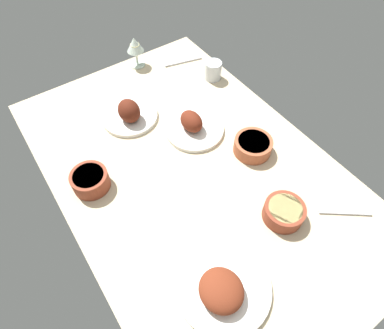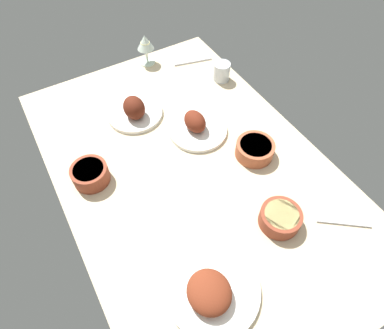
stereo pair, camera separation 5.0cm
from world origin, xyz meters
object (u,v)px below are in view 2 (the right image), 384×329
at_px(plate_far_side, 135,111).
at_px(wine_glass, 145,44).
at_px(plate_center_main, 197,126).
at_px(water_tumbler, 222,72).
at_px(bowl_pasta, 280,218).
at_px(spoon_loose, 193,62).
at_px(plate_near_viewer, 211,290).
at_px(fork_loose, 344,223).
at_px(bowl_potatoes, 90,174).
at_px(bowl_onions, 255,149).

distance_m(plate_far_side, wine_glass, 0.36).
relative_size(plate_center_main, wine_glass, 1.62).
relative_size(wine_glass, water_tumbler, 1.74).
xyz_separation_m(bowl_pasta, wine_glass, (-0.96, 0.00, 0.07)).
bearing_deg(spoon_loose, plate_far_side, 40.29).
bearing_deg(bowl_pasta, plate_center_main, -177.47).
xyz_separation_m(plate_near_viewer, fork_loose, (0.04, 0.48, -0.02)).
bearing_deg(water_tumbler, bowl_potatoes, -71.81).
bearing_deg(plate_center_main, fork_loose, 18.65).
distance_m(wine_glass, spoon_loose, 0.23).
relative_size(plate_far_side, bowl_potatoes, 1.78).
xyz_separation_m(plate_far_side, plate_near_viewer, (0.74, -0.11, -0.01)).
bearing_deg(plate_center_main, spoon_loose, 151.21).
xyz_separation_m(plate_near_viewer, bowl_onions, (-0.34, 0.40, 0.01)).
relative_size(bowl_potatoes, wine_glass, 0.90).
distance_m(plate_far_side, plate_near_viewer, 0.75).
relative_size(plate_far_side, bowl_onions, 1.60).
height_order(bowl_pasta, water_tumbler, water_tumbler).
height_order(fork_loose, spoon_loose, same).
height_order(plate_center_main, bowl_onions, plate_center_main).
relative_size(plate_far_side, wine_glass, 1.60).
bearing_deg(spoon_loose, bowl_potatoes, 45.60).
distance_m(bowl_onions, bowl_potatoes, 0.59).
height_order(plate_center_main, fork_loose, plate_center_main).
xyz_separation_m(plate_center_main, wine_glass, (-0.49, 0.03, 0.07)).
height_order(plate_far_side, water_tumbler, plate_far_side).
bearing_deg(bowl_onions, spoon_loose, 171.39).
relative_size(plate_near_viewer, bowl_pasta, 2.06).
bearing_deg(bowl_pasta, bowl_onions, 159.02).
bearing_deg(water_tumbler, bowl_onions, -17.83).
bearing_deg(spoon_loose, bowl_pasta, 91.41).
bearing_deg(wine_glass, water_tumbler, 39.91).
xyz_separation_m(plate_near_viewer, bowl_pasta, (-0.07, 0.30, 0.01)).
bearing_deg(plate_near_viewer, bowl_onions, 129.80).
xyz_separation_m(plate_far_side, fork_loose, (0.77, 0.37, -0.03)).
bearing_deg(wine_glass, fork_loose, 9.03).
xyz_separation_m(plate_center_main, bowl_onions, (0.21, 0.12, 0.00)).
distance_m(bowl_onions, water_tumbler, 0.44).
bearing_deg(bowl_onions, fork_loose, 11.30).
xyz_separation_m(plate_far_side, spoon_loose, (-0.19, 0.38, -0.03)).
height_order(plate_center_main, bowl_potatoes, plate_center_main).
bearing_deg(bowl_pasta, plate_far_side, -163.76).
bearing_deg(bowl_onions, water_tumbler, 162.17).
relative_size(plate_center_main, bowl_pasta, 1.75).
distance_m(plate_near_viewer, bowl_onions, 0.52).
bearing_deg(water_tumbler, spoon_loose, -164.77).
height_order(bowl_potatoes, wine_glass, wine_glass).
bearing_deg(spoon_loose, bowl_onions, 95.36).
bearing_deg(water_tumbler, bowl_pasta, -19.05).
relative_size(bowl_pasta, water_tumbler, 1.61).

